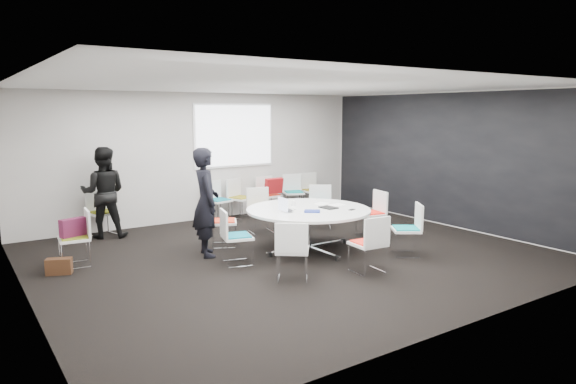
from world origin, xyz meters
TOP-DOWN VIEW (x-y plane):
  - room_shell at (0.09, 0.00)m, footprint 8.08×7.08m
  - conference_table at (0.42, 0.09)m, footprint 2.14×2.14m
  - projection_screen at (0.80, 3.46)m, footprint 1.90×0.03m
  - chair_ring_a at (2.00, 0.19)m, footprint 0.52×0.53m
  - chair_ring_b at (1.62, 1.30)m, footprint 0.63×0.63m
  - chair_ring_c at (0.40, 1.66)m, footprint 0.54×0.53m
  - chair_ring_d at (-0.71, 1.13)m, footprint 0.61×0.61m
  - chair_ring_e at (-1.04, 0.02)m, footprint 0.55×0.56m
  - chair_ring_f at (-0.75, -1.12)m, footprint 0.64×0.64m
  - chair_ring_g at (0.39, -1.46)m, footprint 0.50×0.49m
  - chair_ring_h at (1.57, -1.12)m, footprint 0.63×0.63m
  - chair_back_a at (0.21, 3.17)m, footprint 0.55×0.54m
  - chair_back_b at (0.76, 3.16)m, footprint 0.59×0.58m
  - chair_back_c at (1.51, 3.15)m, footprint 0.48×0.47m
  - chair_back_d at (2.23, 3.16)m, footprint 0.59×0.58m
  - chair_back_e at (2.79, 3.15)m, footprint 0.49×0.48m
  - chair_spare_left at (-3.16, 1.34)m, footprint 0.49×0.50m
  - chair_person_back at (-2.28, 3.17)m, footprint 0.55×0.54m
  - person_main at (-1.20, 0.76)m, footprint 0.57×0.74m
  - person_back at (-2.28, 3.00)m, footprint 1.03×0.93m
  - laptop at (0.04, 0.11)m, footprint 0.27×0.36m
  - laptop_lid at (-0.12, 0.08)m, footprint 0.03×0.30m
  - notebook_black at (0.73, -0.07)m, footprint 0.24×0.32m
  - tablet_folio at (0.29, -0.18)m, footprint 0.33×0.32m
  - papers_right at (0.90, 0.34)m, footprint 0.36×0.32m
  - papers_front at (1.04, 0.09)m, footprint 0.30×0.21m
  - cup at (0.35, 0.46)m, footprint 0.08×0.08m
  - phone at (0.97, -0.42)m, footprint 0.16×0.12m
  - maroon_bag at (-3.17, 1.34)m, footprint 0.42×0.25m
  - brown_bag at (-3.46, 1.06)m, footprint 0.39×0.29m
  - red_jacket at (1.51, 2.92)m, footprint 0.44×0.17m

SIDE VIEW (x-z plane):
  - brown_bag at x=-3.46m, z-range 0.00..0.24m
  - chair_ring_a at x=2.00m, z-range -0.16..0.72m
  - chair_ring_b at x=1.62m, z-range -0.16..0.72m
  - chair_ring_c at x=0.40m, z-range -0.16..0.72m
  - chair_ring_d at x=-0.71m, z-range -0.16..0.72m
  - chair_ring_e at x=-1.04m, z-range -0.16..0.72m
  - chair_ring_f at x=-0.75m, z-range -0.16..0.72m
  - chair_ring_g at x=0.39m, z-range -0.16..0.72m
  - chair_ring_h at x=1.57m, z-range -0.16..0.72m
  - chair_back_a at x=0.21m, z-range -0.16..0.72m
  - chair_back_b at x=0.76m, z-range -0.16..0.72m
  - chair_back_c at x=1.51m, z-range -0.16..0.72m
  - chair_back_d at x=2.23m, z-range -0.16..0.72m
  - chair_back_e at x=2.79m, z-range -0.16..0.72m
  - chair_spare_left at x=-3.16m, z-range -0.16..0.72m
  - chair_person_back at x=-2.28m, z-range -0.16..0.72m
  - conference_table at x=0.42m, z-range 0.17..0.90m
  - maroon_bag at x=-3.17m, z-range 0.48..0.76m
  - red_jacket at x=1.51m, z-range 0.52..0.88m
  - papers_right at x=0.90m, z-range 0.73..0.73m
  - papers_front at x=1.04m, z-range 0.73..0.73m
  - phone at x=0.97m, z-range 0.73..0.74m
  - notebook_black at x=0.73m, z-range 0.73..0.75m
  - laptop at x=0.04m, z-range 0.73..0.76m
  - tablet_folio at x=0.29m, z-range 0.73..0.76m
  - cup at x=0.35m, z-range 0.73..0.82m
  - laptop_lid at x=-0.12m, z-range 0.75..0.97m
  - person_back at x=-2.28m, z-range 0.00..1.74m
  - person_main at x=-1.20m, z-range 0.00..1.81m
  - room_shell at x=0.09m, z-range -0.04..2.84m
  - projection_screen at x=0.80m, z-range 1.17..2.53m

